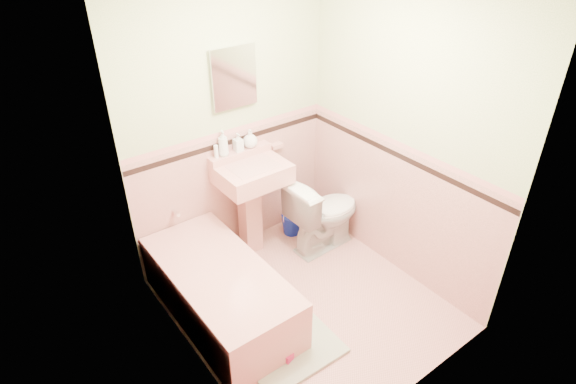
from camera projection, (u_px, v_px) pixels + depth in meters
floor at (305, 303)px, 4.08m from camera, size 2.20×2.20×0.00m
wall_back at (230, 128)px, 4.17m from camera, size 2.50×0.00×2.50m
wall_front at (432, 254)px, 2.67m from camera, size 2.50×0.00×2.50m
wall_left at (183, 226)px, 2.91m from camera, size 0.00×2.50×2.50m
wall_right at (402, 141)px, 3.93m from camera, size 0.00×2.50×2.50m
wainscot_back at (235, 191)px, 4.50m from camera, size 2.00×0.00×2.00m
wainscot_front at (414, 333)px, 3.02m from camera, size 2.00×0.00×2.00m
wainscot_left at (195, 302)px, 3.25m from camera, size 0.00×2.20×2.20m
wainscot_right at (392, 207)px, 4.27m from camera, size 0.00×2.20×2.20m
accent_back at (232, 142)px, 4.22m from camera, size 2.00×0.00×2.00m
accent_front at (426, 270)px, 2.75m from camera, size 2.00×0.00×2.00m
accent_left at (188, 242)px, 2.98m from camera, size 0.00×2.20×2.20m
accent_right at (399, 156)px, 3.99m from camera, size 0.00×2.20×2.20m
cap_back at (231, 131)px, 4.17m from camera, size 2.00×0.00×2.00m
cap_front at (428, 257)px, 2.70m from camera, size 2.00×0.00×2.00m
cap_left at (186, 229)px, 2.93m from camera, size 0.00×2.20×2.20m
cap_right at (400, 145)px, 3.94m from camera, size 0.00×2.20×2.20m
bathtub at (221, 293)px, 3.86m from camera, size 0.70×1.50×0.45m
tub_faucet at (176, 212)px, 4.13m from camera, size 0.04×0.12×0.04m
sink at (253, 210)px, 4.43m from camera, size 0.62×0.51×0.97m
sink_faucet at (243, 160)px, 4.28m from camera, size 0.02×0.02×0.10m
medicine_cabinet at (234, 77)px, 3.93m from camera, size 0.41×0.04×0.51m
soap_dish at (276, 146)px, 4.54m from camera, size 0.12×0.07×0.04m
soap_bottle_left at (223, 143)px, 4.12m from camera, size 0.11×0.11×0.24m
soap_bottle_mid at (238, 142)px, 4.21m from camera, size 0.08×0.08×0.17m
soap_bottle_right at (250, 138)px, 4.28m from camera, size 0.14×0.14×0.17m
tube at (216, 152)px, 4.11m from camera, size 0.05×0.05×0.12m
toilet at (324, 213)px, 4.57m from camera, size 0.76×0.44×0.76m
bucket at (292, 224)px, 4.89m from camera, size 0.23×0.23×0.21m
bath_mat at (293, 352)px, 3.61m from camera, size 0.74×0.50×0.03m
shoe at (291, 353)px, 3.55m from camera, size 0.17×0.11×0.06m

